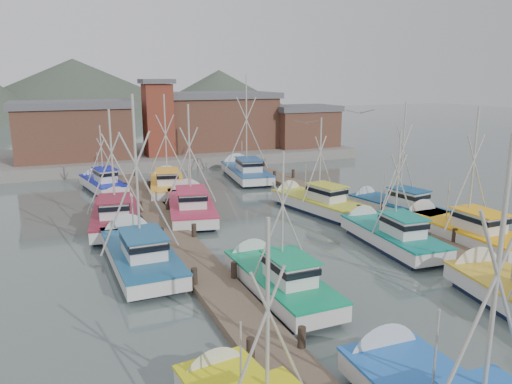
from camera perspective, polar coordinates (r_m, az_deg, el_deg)
name	(u,v)px	position (r m, az deg, el deg)	size (l,w,h in m)	color
ground	(320,255)	(29.00, 7.32, -7.21)	(260.00, 260.00, 0.00)	#445250
dock_left	(182,246)	(29.95, -8.41, -6.15)	(2.30, 46.00, 1.50)	#4D3D30
dock_right	(378,220)	(35.87, 13.78, -3.16)	(2.30, 46.00, 1.50)	#4D3D30
quay	(169,155)	(62.70, -9.92, 4.23)	(44.00, 16.00, 1.20)	gray
shed_left	(73,129)	(58.76, -20.17, 6.73)	(12.72, 8.48, 6.20)	brown
shed_center	(215,120)	(63.83, -4.76, 8.23)	(14.84, 9.54, 6.90)	brown
shed_right	(303,125)	(65.49, 5.35, 7.59)	(8.48, 6.36, 5.20)	brown
lookout_tower	(158,117)	(57.83, -11.14, 8.39)	(3.60, 3.60, 8.50)	maroon
distant_hills	(48,115)	(146.35, -22.70, 8.12)	(175.00, 140.00, 42.00)	#485144
boat_4	(275,279)	(23.93, 2.24, -9.86)	(3.06, 8.49, 7.50)	black
boat_5	(388,234)	(31.30, 14.81, -4.71)	(3.20, 8.67, 7.69)	black
boat_6	(138,252)	(27.97, -13.31, -6.74)	(4.14, 9.79, 10.04)	black
boat_7	(458,229)	(33.67, 22.04, -3.98)	(3.74, 9.27, 9.14)	black
boat_8	(190,205)	(37.34, -7.52, -1.51)	(4.90, 10.24, 9.03)	black
boat_9	(313,202)	(38.33, 6.53, -1.10)	(4.31, 9.15, 7.85)	black
boat_10	(116,215)	(35.81, -15.72, -2.52)	(4.33, 9.94, 8.81)	black
boat_11	(392,207)	(37.93, 15.31, -1.63)	(3.89, 8.47, 9.02)	black
boat_12	(167,184)	(44.84, -10.09, 0.86)	(4.53, 9.39, 9.34)	black
boat_13	(245,171)	(50.22, -1.30, 2.36)	(4.43, 10.40, 11.10)	black
boat_14	(102,184)	(46.59, -17.22, 0.92)	(3.62, 8.07, 6.50)	black
gull_near	(360,112)	(25.46, 11.85, 8.92)	(1.55, 0.65, 0.24)	gray
gull_far	(307,122)	(30.73, 5.84, 7.94)	(1.53, 0.66, 0.24)	gray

